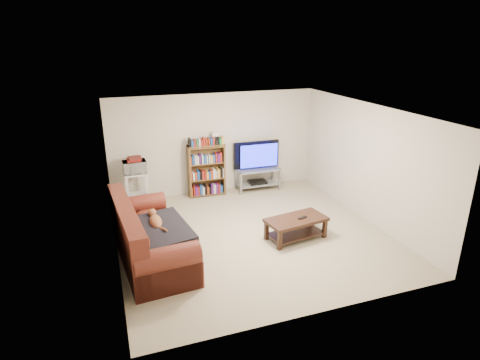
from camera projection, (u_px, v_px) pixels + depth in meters
name	position (u px, v px, depth m)	size (l,w,h in m)	color
floor	(252.00, 234.00, 7.80)	(5.00, 5.00, 0.00)	#BCAD8C
ceiling	(253.00, 111.00, 6.98)	(5.00, 5.00, 0.00)	white
wall_back	(215.00, 144.00, 9.61)	(5.00, 5.00, 0.00)	beige
wall_front	(321.00, 237.00, 5.17)	(5.00, 5.00, 0.00)	beige
wall_left	(111.00, 193.00, 6.61)	(5.00, 5.00, 0.00)	beige
wall_right	(367.00, 163.00, 8.16)	(5.00, 5.00, 0.00)	beige
sofa	(146.00, 241.00, 6.83)	(1.24, 2.49, 1.03)	maroon
blanket	(159.00, 230.00, 6.68)	(0.93, 1.21, 0.10)	black
cat	(156.00, 221.00, 6.85)	(0.26, 0.66, 0.20)	brown
coffee_table	(296.00, 224.00, 7.55)	(1.22, 0.74, 0.42)	black
remote	(302.00, 218.00, 7.51)	(0.19, 0.05, 0.02)	black
tv_stand	(258.00, 175.00, 9.97)	(1.09, 0.51, 0.54)	#999EA3
television	(258.00, 156.00, 9.79)	(1.16, 0.15, 0.67)	black
dvd_player	(257.00, 182.00, 10.03)	(0.43, 0.30, 0.06)	black
bookshelf	(207.00, 169.00, 9.50)	(0.88, 0.28, 1.26)	brown
shelf_clutter	(210.00, 140.00, 9.30)	(0.64, 0.20, 0.28)	silver
microwave_stand	(136.00, 185.00, 8.89)	(0.52, 0.39, 0.80)	silver
microwave	(135.00, 167.00, 8.75)	(0.49, 0.34, 0.27)	silver
game_boxes	(134.00, 160.00, 8.69)	(0.29, 0.26, 0.05)	maroon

